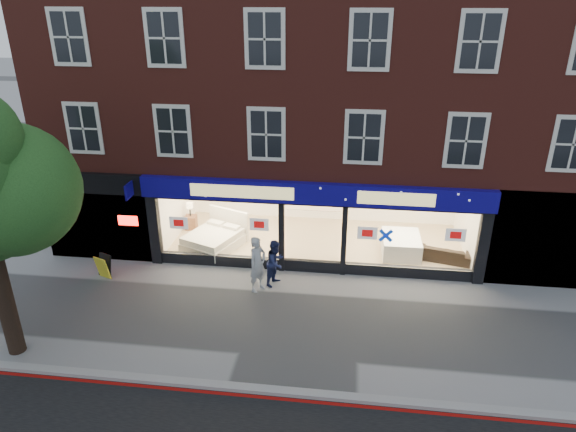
% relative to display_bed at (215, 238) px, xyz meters
% --- Properties ---
extents(ground, '(120.00, 120.00, 0.00)m').
position_rel_display_bed_xyz_m(ground, '(3.74, -4.32, -0.43)').
color(ground, gray).
rests_on(ground, ground).
extents(kerb_line, '(60.00, 0.10, 0.01)m').
position_rel_display_bed_xyz_m(kerb_line, '(3.74, -7.42, -0.42)').
color(kerb_line, '#8C0A07').
rests_on(kerb_line, ground).
extents(kerb_stone, '(60.00, 0.25, 0.12)m').
position_rel_display_bed_xyz_m(kerb_stone, '(3.74, -7.22, -0.37)').
color(kerb_stone, gray).
rests_on(kerb_stone, ground).
extents(showroom_floor, '(11.00, 4.50, 0.10)m').
position_rel_display_bed_xyz_m(showroom_floor, '(3.74, 0.93, -0.38)').
color(showroom_floor, tan).
rests_on(showroom_floor, ground).
extents(building, '(19.00, 8.26, 10.30)m').
position_rel_display_bed_xyz_m(building, '(3.72, 2.61, 6.24)').
color(building, maroon).
rests_on(building, ground).
extents(display_bed, '(2.37, 2.57, 1.18)m').
position_rel_display_bed_xyz_m(display_bed, '(0.00, 0.00, 0.00)').
color(display_bed, silver).
rests_on(display_bed, showroom_floor).
extents(bedside_table, '(0.48, 0.48, 0.55)m').
position_rel_display_bed_xyz_m(bedside_table, '(-1.36, 1.40, -0.06)').
color(bedside_table, brown).
rests_on(bedside_table, showroom_floor).
extents(mattress_stack, '(1.35, 1.71, 0.67)m').
position_rel_display_bed_xyz_m(mattress_stack, '(6.84, 0.31, 0.00)').
color(mattress_stack, silver).
rests_on(mattress_stack, showroom_floor).
extents(sofa, '(1.93, 1.13, 0.53)m').
position_rel_display_bed_xyz_m(sofa, '(8.34, -0.04, -0.07)').
color(sofa, black).
rests_on(sofa, showroom_floor).
extents(a_board, '(0.62, 0.51, 0.82)m').
position_rel_display_bed_xyz_m(a_board, '(-3.16, -2.56, -0.02)').
color(a_board, gold).
rests_on(a_board, ground).
extents(pedestrian_grey, '(0.74, 0.81, 1.86)m').
position_rel_display_bed_xyz_m(pedestrian_grey, '(2.11, -2.66, 0.50)').
color(pedestrian_grey, '#AFB1B7').
rests_on(pedestrian_grey, ground).
extents(pedestrian_blue, '(0.86, 0.94, 1.57)m').
position_rel_display_bed_xyz_m(pedestrian_blue, '(2.62, -2.21, 0.35)').
color(pedestrian_blue, '#192048').
rests_on(pedestrian_blue, ground).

